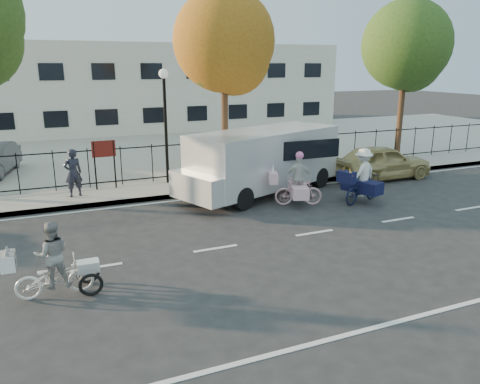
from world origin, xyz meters
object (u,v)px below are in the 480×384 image
lamppost (165,106)px  zebra_trike (54,268)px  unicorn_bike (298,186)px  gold_sedan (382,162)px  lot_car_d (259,142)px  pedestrian (73,173)px  white_van (262,159)px  bull_bike (362,181)px

lamppost → zebra_trike: size_ratio=2.32×
unicorn_bike → gold_sedan: (5.10, 1.93, 0.04)m
lot_car_d → pedestrian: bearing=-144.9°
unicorn_bike → gold_sedan: size_ratio=0.44×
unicorn_bike → white_van: (-0.43, 1.93, 0.60)m
lamppost → lot_car_d: (5.79, 3.88, -2.31)m
lamppost → lot_car_d: bearing=33.9°
lamppost → unicorn_bike: size_ratio=2.31×
lamppost → zebra_trike: bearing=-119.2°
zebra_trike → lot_car_d: size_ratio=0.49×
lamppost → lot_car_d: size_ratio=1.12×
bull_bike → gold_sedan: size_ratio=0.49×
bull_bike → gold_sedan: 3.82m
unicorn_bike → pedestrian: bearing=83.8°
unicorn_bike → gold_sedan: unicorn_bike is taller
gold_sedan → white_van: bearing=89.6°
zebra_trike → pedestrian: size_ratio=1.11×
unicorn_bike → bull_bike: bull_bike is taller
bull_bike → gold_sedan: bearing=-68.4°
lamppost → lot_car_d: 7.34m
zebra_trike → gold_sedan: 14.07m
lamppost → white_van: size_ratio=0.61×
gold_sedan → lot_car_d: bearing=23.2°
zebra_trike → white_van: size_ratio=0.26×
lamppost → bull_bike: 7.73m
bull_bike → pedestrian: size_ratio=1.24×
unicorn_bike → pedestrian: size_ratio=1.11×
lamppost → pedestrian: lamppost is taller
pedestrian → lot_car_d: bearing=-168.4°
bull_bike → pedestrian: bull_bike is taller
gold_sedan → unicorn_bike: bearing=110.3°
lot_car_d → bull_bike: bearing=-82.2°
gold_sedan → lot_car_d: size_ratio=1.10×
pedestrian → bull_bike: bearing=141.2°
lamppost → bull_bike: lamppost is taller
unicorn_bike → lot_car_d: unicorn_bike is taller
unicorn_bike → lot_car_d: 8.46m
gold_sedan → lot_car_d: (-2.70, 6.18, 0.08)m
zebra_trike → gold_sedan: (12.91, 5.59, 0.10)m
bull_bike → lot_car_d: bearing=-20.4°
lamppost → bull_bike: bearing=-40.6°
unicorn_bike → pedestrian: (-6.90, 3.56, 0.31)m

